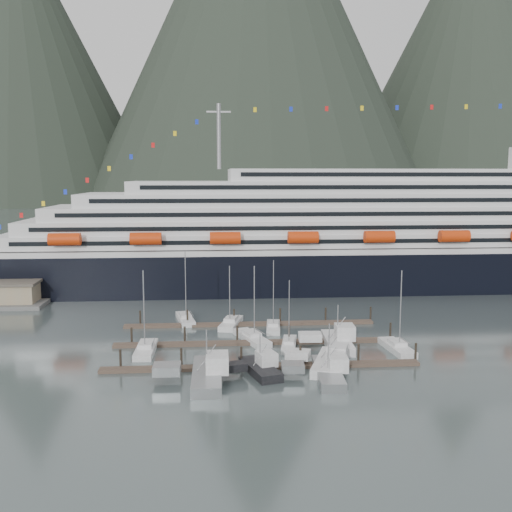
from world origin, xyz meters
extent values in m
plane|color=#4E5C5C|center=(0.00, 0.00, 0.00)|extent=(1600.00, 1600.00, 0.00)
cone|color=black|center=(40.00, 560.00, 180.00)|extent=(400.00, 400.00, 420.00)
cone|color=black|center=(-220.00, 600.00, 145.00)|extent=(340.00, 340.00, 340.00)
cone|color=black|center=(300.00, 620.00, 155.00)|extent=(360.00, 360.00, 360.00)
cube|color=black|center=(25.00, 55.00, 4.00)|extent=(210.00, 28.00, 12.00)
cube|color=silver|center=(25.00, 55.00, 10.50)|extent=(205.80, 27.44, 1.50)
cube|color=silver|center=(30.00, 55.00, 13.10)|extent=(185.00, 26.00, 3.20)
cube|color=black|center=(30.00, 41.95, 13.26)|extent=(175.75, 0.20, 1.00)
cube|color=silver|center=(32.00, 55.00, 16.30)|extent=(180.00, 25.00, 3.20)
cube|color=black|center=(32.00, 42.45, 16.46)|extent=(171.00, 0.20, 1.00)
cube|color=silver|center=(34.00, 55.00, 19.50)|extent=(172.00, 24.00, 3.20)
cube|color=black|center=(34.00, 42.95, 19.66)|extent=(163.40, 0.20, 1.00)
cube|color=silver|center=(36.00, 55.00, 22.70)|extent=(160.00, 23.00, 3.20)
cube|color=black|center=(36.00, 43.45, 22.86)|extent=(152.00, 0.20, 1.00)
cube|color=silver|center=(38.00, 55.00, 25.80)|extent=(140.00, 22.00, 3.00)
cube|color=black|center=(38.00, 43.95, 25.95)|extent=(133.00, 0.20, 1.00)
cube|color=silver|center=(40.00, 55.00, 28.80)|extent=(95.00, 20.00, 3.00)
cube|color=black|center=(40.00, 44.95, 28.95)|extent=(90.25, 0.20, 1.00)
cylinder|color=gray|center=(-10.00, 55.00, 38.30)|extent=(1.00, 1.00, 16.00)
cylinder|color=red|center=(-45.00, 40.00, 14.50)|extent=(7.00, 2.80, 2.80)
cylinder|color=red|center=(-27.00, 40.00, 14.50)|extent=(7.00, 2.80, 2.80)
cylinder|color=red|center=(-9.00, 40.00, 14.50)|extent=(7.00, 2.80, 2.80)
cylinder|color=red|center=(9.00, 40.00, 14.50)|extent=(7.00, 2.80, 2.80)
cylinder|color=red|center=(27.00, 40.00, 14.50)|extent=(7.00, 2.80, 2.80)
cylinder|color=red|center=(45.00, 40.00, 14.50)|extent=(7.00, 2.80, 2.80)
cube|color=#4E3D32|center=(-5.00, -10.00, 0.25)|extent=(48.00, 2.00, 0.50)
cylinder|color=black|center=(-26.00, -8.90, 1.40)|extent=(0.36, 0.36, 3.20)
cylinder|color=black|center=(-17.00, -8.90, 1.40)|extent=(0.36, 0.36, 3.20)
cylinder|color=black|center=(-8.00, -8.90, 1.40)|extent=(0.36, 0.36, 3.20)
cylinder|color=black|center=(1.00, -8.90, 1.40)|extent=(0.36, 0.36, 3.20)
cylinder|color=black|center=(10.00, -8.90, 1.40)|extent=(0.36, 0.36, 3.20)
cylinder|color=black|center=(19.00, -8.90, 1.40)|extent=(0.36, 0.36, 3.20)
cube|color=#4E3D32|center=(-5.00, 3.00, 0.25)|extent=(48.00, 2.00, 0.50)
cylinder|color=black|center=(-26.00, 4.10, 1.40)|extent=(0.36, 0.36, 3.20)
cylinder|color=black|center=(-17.00, 4.10, 1.40)|extent=(0.36, 0.36, 3.20)
cylinder|color=black|center=(-8.00, 4.10, 1.40)|extent=(0.36, 0.36, 3.20)
cylinder|color=black|center=(1.00, 4.10, 1.40)|extent=(0.36, 0.36, 3.20)
cylinder|color=black|center=(10.00, 4.10, 1.40)|extent=(0.36, 0.36, 3.20)
cylinder|color=black|center=(19.00, 4.10, 1.40)|extent=(0.36, 0.36, 3.20)
cube|color=#4E3D32|center=(-5.00, 16.00, 0.25)|extent=(48.00, 2.00, 0.50)
cylinder|color=black|center=(-26.00, 17.10, 1.40)|extent=(0.36, 0.36, 3.20)
cylinder|color=black|center=(-17.00, 17.10, 1.40)|extent=(0.36, 0.36, 3.20)
cylinder|color=black|center=(-8.00, 17.10, 1.40)|extent=(0.36, 0.36, 3.20)
cylinder|color=black|center=(1.00, 17.10, 1.40)|extent=(0.36, 0.36, 3.20)
cylinder|color=black|center=(10.00, 17.10, 1.40)|extent=(0.36, 0.36, 3.20)
cylinder|color=black|center=(19.00, 17.10, 1.40)|extent=(0.36, 0.36, 3.20)
cube|color=silver|center=(-23.14, -0.74, 0.25)|extent=(3.15, 10.14, 1.57)
cube|color=silver|center=(-23.14, -0.74, 1.29)|extent=(2.32, 3.58, 0.90)
cylinder|color=gray|center=(-23.16, -1.75, 7.36)|extent=(0.18, 0.18, 12.71)
cube|color=silver|center=(-5.40, 5.04, 0.25)|extent=(6.26, 11.32, 1.54)
cube|color=silver|center=(-5.40, 5.04, 1.26)|extent=(3.32, 4.35, 0.88)
cylinder|color=gray|center=(-5.05, 4.00, 7.18)|extent=(0.18, 0.18, 12.38)
cube|color=silver|center=(-0.85, 12.32, 0.25)|extent=(3.43, 9.18, 1.32)
cube|color=silver|center=(-0.85, 12.32, 1.09)|extent=(2.22, 3.33, 0.75)
cylinder|color=gray|center=(-0.95, 11.43, 7.05)|extent=(0.15, 0.15, 12.41)
cube|color=silver|center=(0.57, 0.69, 0.25)|extent=(3.91, 9.81, 1.22)
cube|color=silver|center=(0.57, 0.69, 1.00)|extent=(2.30, 3.60, 0.70)
cylinder|color=gray|center=(0.40, -0.25, 6.19)|extent=(0.14, 0.14, 10.81)
cube|color=silver|center=(-17.52, 20.00, 0.25)|extent=(4.39, 10.63, 1.45)
cube|color=silver|center=(-17.52, 20.00, 1.19)|extent=(2.65, 3.91, 0.83)
cylinder|color=gray|center=(-17.34, 18.98, 7.51)|extent=(0.17, 0.17, 13.16)
cube|color=silver|center=(-8.66, 15.68, 0.25)|extent=(5.24, 10.31, 1.54)
cube|color=silver|center=(-8.66, 15.68, 1.27)|extent=(3.00, 3.91, 0.88)
cylinder|color=gray|center=(-8.91, 14.72, 6.41)|extent=(0.18, 0.18, 10.83)
cube|color=silver|center=(18.00, -2.81, 0.25)|extent=(3.75, 10.25, 1.56)
cube|color=silver|center=(18.00, -2.81, 1.28)|extent=(2.52, 3.69, 0.89)
cylinder|color=gray|center=(18.09, -3.81, 7.27)|extent=(0.18, 0.18, 12.52)
cube|color=#95989A|center=(-13.18, -15.00, 0.35)|extent=(4.23, 14.66, 2.25)
cube|color=#95989A|center=(-18.73, -14.93, 1.80)|extent=(3.86, 3.26, 1.35)
cube|color=silver|center=(-11.71, -15.02, 2.59)|extent=(3.20, 4.42, 2.47)
cube|color=black|center=(-11.71, -15.02, 3.48)|extent=(2.97, 4.13, 0.56)
cylinder|color=gray|center=(-13.18, -15.00, 4.50)|extent=(0.18, 0.18, 5.62)
cube|color=black|center=(-5.45, -12.42, 0.35)|extent=(5.90, 10.53, 1.82)
cube|color=black|center=(-9.11, -13.46, 1.46)|extent=(3.58, 2.97, 1.09)
cube|color=silver|center=(-4.49, -12.15, 2.09)|extent=(3.28, 3.59, 2.00)
cube|color=black|center=(-4.49, -12.15, 2.82)|extent=(3.05, 3.35, 0.46)
cylinder|color=gray|center=(-5.45, -12.42, 3.64)|extent=(0.15, 0.15, 4.55)
cube|color=#95989A|center=(4.08, -14.93, 0.35)|extent=(4.35, 13.50, 1.90)
cube|color=#95989A|center=(-0.96, -14.57, 1.52)|extent=(3.43, 3.15, 1.14)
cube|color=silver|center=(5.41, -15.03, 2.18)|extent=(2.93, 4.17, 2.09)
cube|color=black|center=(5.41, -15.03, 2.94)|extent=(2.73, 3.89, 0.47)
cylinder|color=gray|center=(4.08, -14.93, 3.80)|extent=(0.15, 0.15, 4.75)
cube|color=silver|center=(5.08, -10.53, 0.35)|extent=(7.58, 12.96, 2.07)
cube|color=silver|center=(0.62, -8.99, 1.66)|extent=(4.22, 3.73, 1.24)
cube|color=silver|center=(6.25, -10.94, 2.38)|extent=(3.96, 4.47, 2.28)
cube|color=black|center=(6.25, -10.94, 3.21)|extent=(3.68, 4.17, 0.52)
cylinder|color=gray|center=(5.08, -10.53, 4.14)|extent=(0.17, 0.17, 5.17)
cube|color=silver|center=(8.69, 0.16, 0.35)|extent=(4.65, 12.37, 2.21)
cube|color=silver|center=(4.07, 0.41, 1.77)|extent=(3.90, 2.88, 1.33)
cube|color=silver|center=(9.90, 0.09, 2.54)|extent=(3.29, 3.82, 2.43)
cube|color=black|center=(9.90, 0.09, 3.43)|extent=(3.06, 3.56, 0.55)
cylinder|color=gray|center=(8.69, 0.16, 4.43)|extent=(0.18, 0.18, 5.53)
camera|label=1|loc=(-12.64, -96.30, 28.51)|focal=42.00mm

